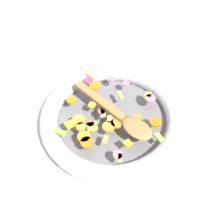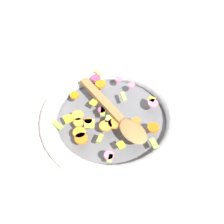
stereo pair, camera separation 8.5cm
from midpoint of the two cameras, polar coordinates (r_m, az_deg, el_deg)
ground_plane at (r=0.89m, az=2.73°, el=-2.17°), size 4.00×4.00×0.00m
skillet at (r=0.87m, az=2.78°, el=-1.32°), size 0.40×0.40×0.05m
chopped_vegetables at (r=0.84m, az=1.52°, el=-0.86°), size 0.27×0.32×0.01m
wooden_spoon at (r=0.83m, az=4.18°, el=-0.95°), size 0.06×0.28×0.01m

